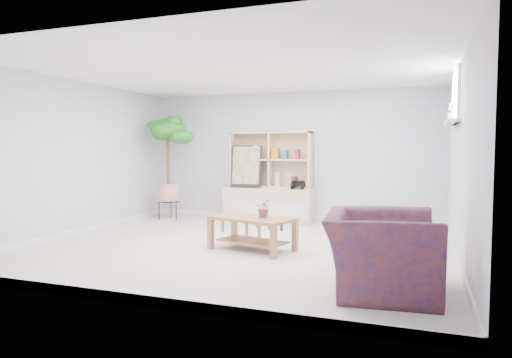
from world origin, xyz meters
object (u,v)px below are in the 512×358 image
(coffee_table, at_px, (252,233))
(armchair, at_px, (381,247))
(storage_unit, at_px, (269,177))
(floor_tree, at_px, (168,167))

(coffee_table, bearing_deg, armchair, -20.17)
(storage_unit, height_order, floor_tree, floor_tree)
(storage_unit, relative_size, armchair, 1.44)
(floor_tree, bearing_deg, armchair, -37.46)
(armchair, bearing_deg, storage_unit, 26.94)
(floor_tree, distance_m, armchair, 5.28)
(storage_unit, bearing_deg, coffee_table, -77.10)
(storage_unit, bearing_deg, armchair, -57.68)
(coffee_table, bearing_deg, storage_unit, 118.20)
(storage_unit, xyz_separation_m, armchair, (2.29, -3.62, -0.40))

